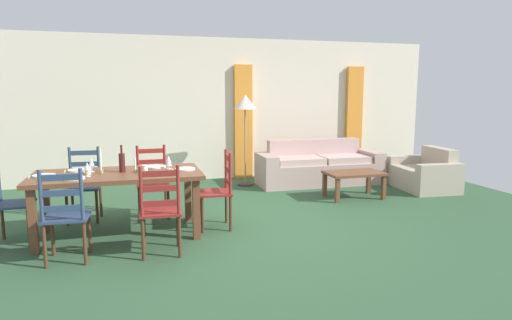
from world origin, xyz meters
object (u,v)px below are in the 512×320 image
at_px(dining_chair_head_east, 219,190).
at_px(wine_glass_near_left, 87,167).
at_px(wine_bottle, 122,162).
at_px(dining_chair_near_left, 65,216).
at_px(wine_glass_far_left, 91,163).
at_px(standing_lamp, 245,107).
at_px(dining_table, 118,180).
at_px(dining_chair_head_west, 8,202).
at_px(dining_chair_far_left, 84,184).
at_px(wine_glass_far_right, 169,160).
at_px(armchair_upholstered, 426,175).
at_px(dining_chair_far_right, 153,181).
at_px(coffee_cup_secondary, 88,170).
at_px(dining_chair_near_right, 160,210).
at_px(couch, 318,168).
at_px(wine_glass_near_right, 169,163).
at_px(coffee_table, 354,176).
at_px(coffee_cup_primary, 145,169).

relative_size(dining_chair_head_east, wine_glass_near_left, 5.96).
bearing_deg(wine_bottle, dining_chair_near_left, -124.81).
height_order(dining_chair_near_left, dining_chair_head_east, same).
relative_size(wine_glass_far_left, standing_lamp, 0.10).
xyz_separation_m(dining_table, dining_chair_head_west, (-1.17, 0.03, -0.19)).
height_order(dining_chair_far_left, wine_glass_far_left, dining_chair_far_left).
height_order(dining_chair_head_west, wine_glass_far_left, dining_chair_head_west).
bearing_deg(wine_glass_far_right, dining_chair_head_east, -13.49).
relative_size(dining_chair_near_left, wine_glass_far_right, 5.96).
distance_m(dining_chair_far_left, dining_chair_head_east, 1.83).
xyz_separation_m(dining_chair_head_east, armchair_upholstered, (3.91, 1.18, -0.23)).
relative_size(dining_chair_far_right, armchair_upholstered, 0.79).
distance_m(dining_chair_far_right, coffee_cup_secondary, 1.10).
relative_size(dining_chair_far_left, coffee_cup_secondary, 10.67).
height_order(dining_chair_near_right, coffee_cup_secondary, dining_chair_near_right).
bearing_deg(dining_chair_far_right, couch, 24.35).
xyz_separation_m(dining_chair_head_west, wine_glass_near_right, (1.75, -0.16, 0.38)).
bearing_deg(dining_chair_near_right, armchair_upholstered, 22.55).
bearing_deg(coffee_cup_secondary, dining_chair_near_left, -102.57).
relative_size(wine_glass_far_left, coffee_table, 0.18).
xyz_separation_m(dining_chair_far_left, wine_glass_far_right, (1.05, -0.67, 0.38)).
xyz_separation_m(dining_chair_near_right, wine_glass_near_right, (0.15, 0.65, 0.38)).
relative_size(dining_chair_head_west, couch, 0.42).
bearing_deg(armchair_upholstered, wine_glass_far_left, -169.37).
bearing_deg(dining_chair_far_right, wine_glass_far_left, -140.05).
xyz_separation_m(wine_glass_far_right, couch, (2.89, 2.01, -0.57)).
bearing_deg(dining_chair_near_left, dining_chair_far_left, 88.93).
bearing_deg(dining_chair_head_west, wine_glass_far_left, 7.39).
bearing_deg(dining_chair_head_west, dining_chair_far_left, 46.68).
height_order(wine_glass_near_right, wine_glass_far_right, same).
bearing_deg(dining_chair_near_left, coffee_cup_primary, 39.10).
bearing_deg(dining_chair_far_left, wine_glass_far_left, -75.78).
distance_m(dining_chair_near_left, armchair_upholstered, 5.90).
bearing_deg(dining_chair_head_west, standing_lamp, 34.66).
distance_m(dining_chair_far_left, dining_chair_head_west, 1.04).
bearing_deg(dining_chair_far_right, dining_chair_far_left, 176.95).
height_order(coffee_cup_secondary, standing_lamp, standing_lamp).
distance_m(dining_table, couch, 4.10).
bearing_deg(dining_chair_head_east, armchair_upholstered, 16.79).
distance_m(dining_table, wine_glass_near_left, 0.40).
height_order(wine_glass_far_left, coffee_table, wine_glass_far_left).
relative_size(wine_glass_near_right, wine_glass_far_right, 1.00).
distance_m(dining_chair_near_right, coffee_cup_secondary, 1.13).
bearing_deg(dining_chair_near_left, coffee_table, 22.11).
bearing_deg(dining_chair_head_west, armchair_upholstered, 10.18).
xyz_separation_m(wine_glass_near_left, coffee_cup_secondary, (-0.01, 0.14, -0.07)).
bearing_deg(coffee_table, dining_chair_far_right, -176.90).
bearing_deg(armchair_upholstered, couch, 149.01).
distance_m(dining_chair_far_right, dining_chair_head_east, 1.08).
bearing_deg(wine_glass_near_right, standing_lamp, 57.59).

